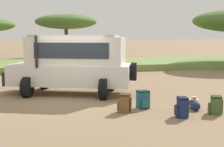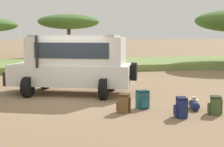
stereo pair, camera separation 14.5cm
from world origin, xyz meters
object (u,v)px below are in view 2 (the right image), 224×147
object	(u,v)px
duffel_bag_low_black_case	(194,105)
acacia_tree_right_mid	(69,22)
backpack_beside_front_wheel	(181,108)
backpack_cluster_center	(143,100)
safari_vehicle	(74,63)
backpack_near_rear_wheel	(215,105)
backpack_outermost	(124,104)

from	to	relation	value
duffel_bag_low_black_case	acacia_tree_right_mid	xyz separation A→B (m)	(-2.08, 24.71, 3.67)
backpack_beside_front_wheel	backpack_cluster_center	xyz separation A→B (m)	(-0.75, 1.35, -0.00)
safari_vehicle	acacia_tree_right_mid	size ratio (longest dim) A/B	0.79
safari_vehicle	backpack_near_rear_wheel	distance (m)	5.93
backpack_near_rear_wheel	acacia_tree_right_mid	world-z (taller)	acacia_tree_right_mid
backpack_beside_front_wheel	backpack_cluster_center	distance (m)	1.54
backpack_beside_front_wheel	duffel_bag_low_black_case	distance (m)	1.25
safari_vehicle	backpack_beside_front_wheel	xyz separation A→B (m)	(2.72, -4.47, -1.00)
safari_vehicle	backpack_near_rear_wheel	xyz separation A→B (m)	(3.90, -4.36, -1.02)
acacia_tree_right_mid	duffel_bag_low_black_case	bearing A→B (deg)	-85.20
backpack_cluster_center	backpack_outermost	distance (m)	0.87
backpack_beside_front_wheel	backpack_cluster_center	bearing A→B (deg)	119.08
backpack_near_rear_wheel	duffel_bag_low_black_case	world-z (taller)	backpack_near_rear_wheel
backpack_cluster_center	acacia_tree_right_mid	bearing A→B (deg)	91.06
backpack_outermost	acacia_tree_right_mid	size ratio (longest dim) A/B	0.09
backpack_cluster_center	backpack_beside_front_wheel	bearing A→B (deg)	-60.92
backpack_beside_front_wheel	duffel_bag_low_black_case	bearing A→B (deg)	45.11
backpack_near_rear_wheel	backpack_outermost	xyz separation A→B (m)	(-2.69, 0.82, 0.01)
backpack_beside_front_wheel	duffel_bag_low_black_case	world-z (taller)	backpack_beside_front_wheel
safari_vehicle	backpack_beside_front_wheel	world-z (taller)	safari_vehicle
safari_vehicle	backpack_outermost	xyz separation A→B (m)	(1.21, -3.54, -1.00)
backpack_cluster_center	acacia_tree_right_mid	size ratio (longest dim) A/B	0.09
backpack_beside_front_wheel	backpack_cluster_center	size ratio (longest dim) A/B	1.00
backpack_near_rear_wheel	duffel_bag_low_black_case	bearing A→B (deg)	111.77
backpack_beside_front_wheel	backpack_outermost	bearing A→B (deg)	148.36
acacia_tree_right_mid	backpack_beside_front_wheel	bearing A→B (deg)	-87.31
duffel_bag_low_black_case	safari_vehicle	bearing A→B (deg)	134.99
backpack_beside_front_wheel	backpack_cluster_center	world-z (taller)	backpack_beside_front_wheel
safari_vehicle	backpack_cluster_center	size ratio (longest dim) A/B	8.96
backpack_cluster_center	backpack_outermost	xyz separation A→B (m)	(-0.76, -0.42, -0.00)
backpack_beside_front_wheel	backpack_outermost	xyz separation A→B (m)	(-1.51, 0.93, -0.00)
backpack_near_rear_wheel	backpack_outermost	distance (m)	2.81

